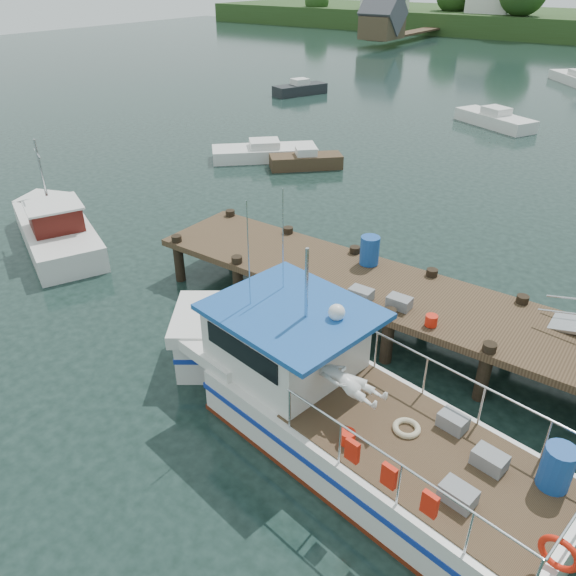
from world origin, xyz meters
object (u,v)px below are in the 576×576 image
Objects in this scene: moored_rowboat at (306,160)px; moored_e at (300,89)px; moored_b at (495,119)px; moored_a at (265,152)px; lobster_boat at (329,399)px; work_boat at (55,228)px.

moored_e is at bearing 111.03° from moored_rowboat.
moored_b is 1.22× the size of moored_e.
moored_b is (5.04, 14.15, 0.05)m from moored_rowboat.
moored_e is at bearing 94.70° from moored_a.
moored_a is at bearing 165.92° from moored_rowboat.
lobster_boat reaches higher than work_boat.
lobster_boat is at bearing -87.53° from moored_b.
moored_a is (-2.64, -0.02, -0.02)m from moored_rowboat.
moored_a is (-0.10, 12.76, -0.23)m from work_boat.
moored_e is (-8.29, 27.95, -0.15)m from work_boat.
moored_a is at bearing 141.28° from lobster_boat.
moored_rowboat is at bearing -118.33° from moored_b.
moored_a is 17.25m from moored_e.
lobster_boat reaches higher than moored_b.
moored_e reaches higher than moored_a.
lobster_boat is at bearing -68.95° from moored_rowboat.
moored_e is (-8.19, 15.19, 0.07)m from moored_a.
moored_rowboat is 15.02m from moored_b.
moored_rowboat is at bearing -23.20° from moored_a.
moored_b is at bearing 110.83° from lobster_boat.
moored_e reaches higher than moored_rowboat.
lobster_boat is 37.31m from moored_e.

